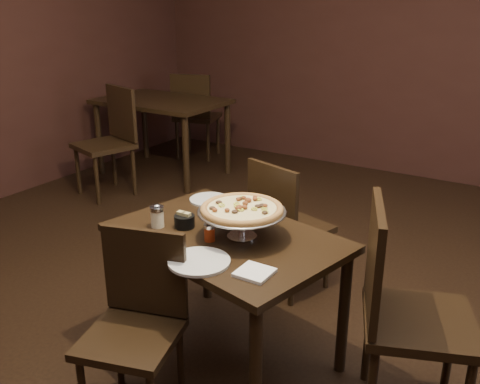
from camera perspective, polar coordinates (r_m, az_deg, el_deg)
The scene contains 16 objects.
room at distance 2.26m, azimuth -0.34°, elevation 11.74°, with size 6.04×7.04×2.84m.
dining_table at distance 2.57m, azimuth -1.54°, elevation -6.30°, with size 1.21×0.94×0.68m.
background_table at distance 5.45m, azimuth -8.34°, elevation 8.70°, with size 1.23×0.82×0.77m.
pizza_stand at distance 2.45m, azimuth 0.20°, elevation -1.86°, with size 0.41×0.41×0.17m.
parmesan_shaker at distance 2.62m, azimuth -8.82°, elevation -2.55°, with size 0.07×0.07×0.12m.
pepper_flake_shaker at distance 2.45m, azimuth -3.28°, elevation -4.30°, with size 0.05×0.05×0.09m.
packet_caddy at distance 2.61m, azimuth -5.96°, elevation -3.06°, with size 0.10×0.10×0.08m.
napkin_stack at distance 2.19m, azimuth 1.56°, elevation -8.58°, with size 0.14×0.14×0.01m, color white.
plate_left at distance 2.94m, azimuth -3.29°, elevation -0.81°, with size 0.22×0.22×0.01m, color silver.
plate_near at distance 2.28m, azimuth -4.38°, elevation -7.40°, with size 0.27×0.27×0.01m, color silver.
serving_spatula at distance 2.38m, azimuth 0.78°, elevation -2.71°, with size 0.14×0.14×0.02m.
chair_far at distance 3.22m, azimuth 4.78°, elevation -3.25°, with size 0.49×0.49×0.84m.
chair_near at distance 2.38m, azimuth -10.97°, elevation -13.11°, with size 0.47×0.47×0.81m.
chair_side at distance 2.36m, azimuth 16.88°, elevation -11.61°, with size 0.58×0.58×0.97m.
bg_chair_far at distance 5.99m, azimuth -4.82°, elevation 8.43°, with size 0.55×0.55×0.95m.
bg_chair_near at distance 5.00m, azimuth -13.64°, elevation 5.70°, with size 0.57×0.57×0.98m.
Camera 1 is at (1.25, -1.87, 1.73)m, focal length 40.00 mm.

